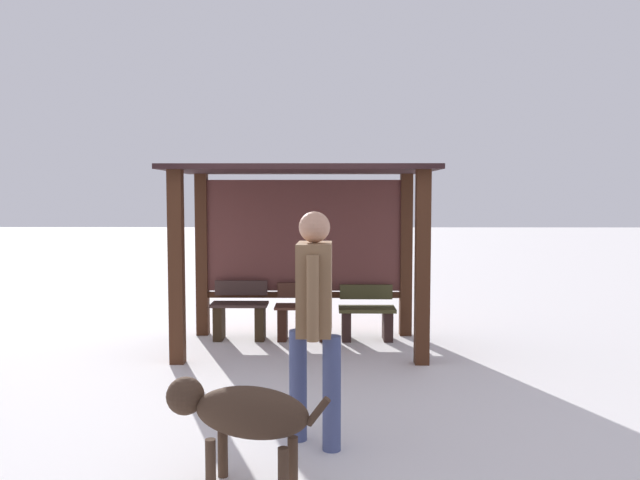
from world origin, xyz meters
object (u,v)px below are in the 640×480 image
Objects in this scene: bus_shelter at (302,217)px; person_walking at (314,308)px; bench_center_inside at (303,317)px; bench_left_inside at (240,315)px; bench_right_inside at (367,317)px; dog at (241,413)px.

bus_shelter reaches higher than person_walking.
bench_center_inside is 3.71m from person_walking.
bench_left_inside is 1.71m from bench_right_inside.
person_walking is (0.22, -3.42, -0.58)m from bus_shelter.
bench_right_inside reaches higher than dog.
bench_left_inside is 0.85m from bench_center_inside.
bench_right_inside is at bearing 75.64° from dog.
bench_left_inside is (-0.85, 0.21, -1.33)m from bus_shelter.
bench_center_inside is at bearing 86.62° from dog.
bus_shelter is 3.47m from person_walking.
dog is (-0.26, -4.33, 0.19)m from bench_center_inside.
bench_left_inside is 4.37m from dog.
person_walking reaches higher than bench_left_inside.
person_walking is at bearing -73.51° from bench_left_inside.
bench_right_inside is 0.67× the size of dog.
dog is at bearing -93.38° from bench_center_inside.
bus_shelter is at bearing 86.45° from dog.
person_walking is at bearing -86.54° from bench_center_inside.
dog is at bearing -82.14° from bench_left_inside.
bench_left_inside is at bearing -179.95° from bench_right_inside.
dog is at bearing -123.91° from person_walking.
person_walking is at bearing -99.92° from bench_right_inside.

